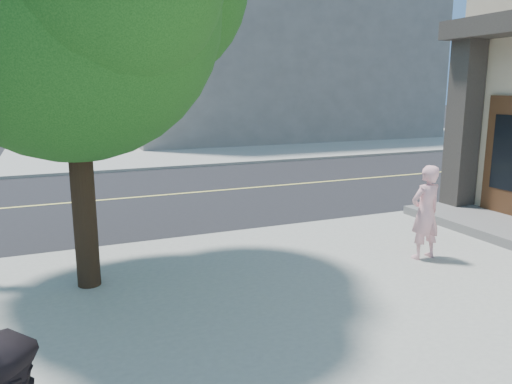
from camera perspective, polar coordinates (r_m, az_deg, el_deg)
name	(u,v)px	position (r m, az deg, el deg)	size (l,w,h in m)	color
ground	(1,265)	(9.61, -27.39, -7.47)	(140.00, 140.00, 0.00)	black
road_ew	(14,208)	(13.95, -26.13, -1.62)	(140.00, 9.00, 0.01)	black
sidewalk_ne	(251,133)	(33.22, -0.61, 6.81)	(29.00, 25.00, 0.12)	gray
filler_ne	(255,24)	(34.01, -0.15, 18.84)	(18.00, 16.00, 14.00)	slate
man_on_phone	(425,212)	(8.78, 18.98, -2.24)	(0.59, 0.38, 1.61)	#E8A2A9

